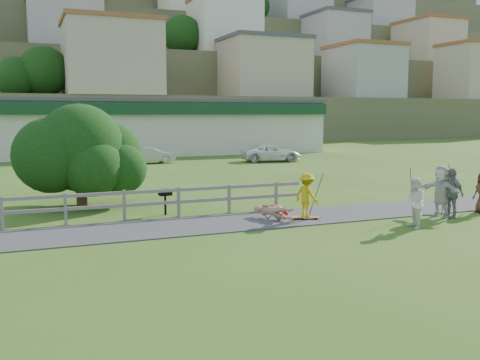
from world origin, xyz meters
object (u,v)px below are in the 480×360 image
(tree, at_px, (81,170))
(skater_rider, at_px, (307,198))
(car_silver, at_px, (150,155))
(spectator_b, at_px, (451,193))
(skater_fallen, at_px, (273,212))
(car_white, at_px, (271,153))
(spectator_d, at_px, (441,191))
(bbq, at_px, (165,202))
(spectator_a, at_px, (414,203))

(tree, bearing_deg, skater_rider, -39.38)
(car_silver, bearing_deg, spectator_b, -172.83)
(skater_fallen, bearing_deg, car_white, 42.24)
(tree, bearing_deg, spectator_d, -30.84)
(skater_fallen, xyz_separation_m, bbq, (-3.33, 2.46, 0.18))
(car_silver, relative_size, tree, 0.66)
(spectator_d, height_order, tree, tree)
(car_white, relative_size, tree, 0.83)
(spectator_a, xyz_separation_m, tree, (-9.81, 8.45, 0.66))
(spectator_a, distance_m, tree, 12.96)
(skater_rider, height_order, bbq, skater_rider)
(spectator_a, height_order, car_silver, spectator_a)
(spectator_b, xyz_separation_m, spectator_d, (-0.20, 0.29, 0.04))
(bbq, bearing_deg, tree, 125.95)
(spectator_b, height_order, car_white, spectator_b)
(spectator_d, relative_size, tree, 0.34)
(bbq, bearing_deg, skater_rider, -39.62)
(skater_rider, xyz_separation_m, tree, (-7.18, 5.90, 0.71))
(spectator_a, relative_size, bbq, 1.75)
(skater_rider, bearing_deg, car_white, -39.44)
(skater_rider, bearing_deg, bbq, 39.61)
(spectator_a, bearing_deg, car_silver, -156.59)
(skater_fallen, bearing_deg, spectator_d, -38.90)
(car_silver, xyz_separation_m, car_white, (9.33, -2.03, 0.04))
(spectator_b, bearing_deg, skater_fallen, -110.81)
(spectator_d, bearing_deg, car_white, 161.93)
(spectator_d, height_order, car_white, spectator_d)
(skater_rider, height_order, skater_fallen, skater_rider)
(spectator_d, bearing_deg, spectator_b, 25.75)
(skater_fallen, xyz_separation_m, spectator_b, (6.19, -2.03, 0.61))
(skater_fallen, distance_m, spectator_b, 6.55)
(spectator_a, bearing_deg, bbq, -110.88)
(car_silver, bearing_deg, car_white, -107.36)
(skater_rider, bearing_deg, spectator_b, -124.75)
(spectator_a, xyz_separation_m, car_silver, (-3.07, 26.36, -0.24))
(car_silver, bearing_deg, bbq, 164.09)
(spectator_b, distance_m, tree, 14.39)
(spectator_a, relative_size, spectator_d, 0.89)
(tree, distance_m, bbq, 4.19)
(car_white, relative_size, bbq, 4.82)
(tree, bearing_deg, spectator_a, -40.74)
(spectator_b, distance_m, car_white, 23.69)
(spectator_b, height_order, car_silver, spectator_b)
(spectator_d, relative_size, car_white, 0.41)
(skater_fallen, xyz_separation_m, car_silver, (0.66, 23.38, 0.31))
(skater_fallen, relative_size, tree, 0.29)
(skater_rider, xyz_separation_m, spectator_a, (2.62, -2.55, 0.06))
(spectator_d, relative_size, car_silver, 0.52)
(skater_fallen, relative_size, car_white, 0.36)
(tree, bearing_deg, spectator_b, -31.44)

